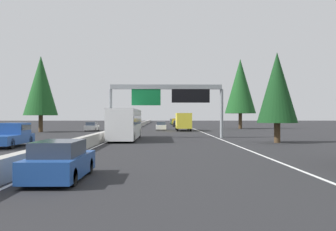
{
  "coord_description": "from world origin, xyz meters",
  "views": [
    {
      "loc": [
        -4.02,
        -5.51,
        2.36
      ],
      "look_at": [
        51.94,
        -6.27,
        2.55
      ],
      "focal_mm": 39.46,
      "sensor_mm": 36.0,
      "label": 1
    }
  ],
  "objects_px": {
    "oncoming_near": "(92,127)",
    "conifer_right_mid": "(240,86)",
    "sedan_far_center": "(174,122)",
    "conifer_left_near": "(41,86)",
    "sign_gantry_overhead": "(168,96)",
    "minivan_mid_left": "(173,121)",
    "oncoming_far": "(12,135)",
    "sedan_far_right": "(60,162)",
    "conifer_right_near": "(277,88)",
    "pickup_near_right": "(175,122)",
    "bus_near_center": "(126,123)",
    "box_truck_far_left": "(183,121)",
    "sedan_distant_b": "(161,126)",
    "sedan_mid_center": "(177,124)"
  },
  "relations": [
    {
      "from": "oncoming_near",
      "to": "conifer_right_mid",
      "type": "xyz_separation_m",
      "value": [
        10.82,
        -27.1,
        7.69
      ]
    },
    {
      "from": "sedan_far_center",
      "to": "conifer_left_near",
      "type": "height_order",
      "value": "conifer_left_near"
    },
    {
      "from": "sedan_far_center",
      "to": "sign_gantry_overhead",
      "type": "bearing_deg",
      "value": 177.82
    },
    {
      "from": "sedan_far_center",
      "to": "minivan_mid_left",
      "type": "relative_size",
      "value": 0.88
    },
    {
      "from": "oncoming_near",
      "to": "oncoming_far",
      "type": "xyz_separation_m",
      "value": [
        -32.31,
        0.11,
        0.23
      ]
    },
    {
      "from": "sedan_far_right",
      "to": "conifer_right_near",
      "type": "bearing_deg",
      "value": -36.19
    },
    {
      "from": "sign_gantry_overhead",
      "to": "pickup_near_right",
      "type": "relative_size",
      "value": 2.26
    },
    {
      "from": "sign_gantry_overhead",
      "to": "conifer_left_near",
      "type": "bearing_deg",
      "value": 50.17
    },
    {
      "from": "bus_near_center",
      "to": "sedan_far_center",
      "type": "xyz_separation_m",
      "value": [
        75.77,
        -7.14,
        -1.03
      ]
    },
    {
      "from": "box_truck_far_left",
      "to": "oncoming_far",
      "type": "xyz_separation_m",
      "value": [
        -32.76,
        15.36,
        -0.7
      ]
    },
    {
      "from": "conifer_left_near",
      "to": "box_truck_far_left",
      "type": "bearing_deg",
      "value": -77.02
    },
    {
      "from": "sedan_far_right",
      "to": "sedan_distant_b",
      "type": "relative_size",
      "value": 1.0
    },
    {
      "from": "conifer_left_near",
      "to": "sedan_distant_b",
      "type": "bearing_deg",
      "value": -65.57
    },
    {
      "from": "sedan_far_right",
      "to": "sedan_far_center",
      "type": "xyz_separation_m",
      "value": [
        99.8,
        -7.16,
        0.0
      ]
    },
    {
      "from": "oncoming_far",
      "to": "conifer_left_near",
      "type": "distance_m",
      "value": 29.14
    },
    {
      "from": "sedan_mid_center",
      "to": "conifer_left_near",
      "type": "height_order",
      "value": "conifer_left_near"
    },
    {
      "from": "box_truck_far_left",
      "to": "pickup_near_right",
      "type": "height_order",
      "value": "box_truck_far_left"
    },
    {
      "from": "sign_gantry_overhead",
      "to": "sedan_far_center",
      "type": "bearing_deg",
      "value": -2.18
    },
    {
      "from": "bus_near_center",
      "to": "box_truck_far_left",
      "type": "relative_size",
      "value": 1.35
    },
    {
      "from": "bus_near_center",
      "to": "minivan_mid_left",
      "type": "relative_size",
      "value": 2.3
    },
    {
      "from": "pickup_near_right",
      "to": "minivan_mid_left",
      "type": "bearing_deg",
      "value": 0.45
    },
    {
      "from": "sign_gantry_overhead",
      "to": "sedan_distant_b",
      "type": "distance_m",
      "value": 24.87
    },
    {
      "from": "box_truck_far_left",
      "to": "minivan_mid_left",
      "type": "xyz_separation_m",
      "value": [
        65.41,
        -0.01,
        -0.66
      ]
    },
    {
      "from": "bus_near_center",
      "to": "conifer_left_near",
      "type": "height_order",
      "value": "conifer_left_near"
    },
    {
      "from": "pickup_near_right",
      "to": "conifer_right_near",
      "type": "xyz_separation_m",
      "value": [
        -73.09,
        -6.76,
        4.07
      ]
    },
    {
      "from": "bus_near_center",
      "to": "conifer_right_near",
      "type": "xyz_separation_m",
      "value": [
        -4.62,
        -14.18,
        3.27
      ]
    },
    {
      "from": "oncoming_far",
      "to": "conifer_right_near",
      "type": "height_order",
      "value": "conifer_right_near"
    },
    {
      "from": "oncoming_near",
      "to": "conifer_right_near",
      "type": "relative_size",
      "value": 0.54
    },
    {
      "from": "sedan_far_right",
      "to": "oncoming_far",
      "type": "xyz_separation_m",
      "value": [
        15.46,
        8.11,
        0.23
      ]
    },
    {
      "from": "sign_gantry_overhead",
      "to": "oncoming_near",
      "type": "xyz_separation_m",
      "value": [
        20.8,
        12.39,
        -4.02
      ]
    },
    {
      "from": "sign_gantry_overhead",
      "to": "sedan_far_center",
      "type": "distance_m",
      "value": 72.99
    },
    {
      "from": "sedan_far_right",
      "to": "conifer_right_near",
      "type": "xyz_separation_m",
      "value": [
        19.4,
        -14.19,
        4.3
      ]
    },
    {
      "from": "sedan_far_center",
      "to": "minivan_mid_left",
      "type": "height_order",
      "value": "minivan_mid_left"
    },
    {
      "from": "sedan_far_center",
      "to": "bus_near_center",
      "type": "bearing_deg",
      "value": 174.62
    },
    {
      "from": "box_truck_far_left",
      "to": "oncoming_far",
      "type": "distance_m",
      "value": 36.19
    },
    {
      "from": "sedan_far_center",
      "to": "conifer_right_near",
      "type": "relative_size",
      "value": 0.54
    },
    {
      "from": "minivan_mid_left",
      "to": "sedan_mid_center",
      "type": "relative_size",
      "value": 1.14
    },
    {
      "from": "oncoming_near",
      "to": "conifer_right_near",
      "type": "distance_m",
      "value": 36.28
    },
    {
      "from": "sedan_far_right",
      "to": "box_truck_far_left",
      "type": "xyz_separation_m",
      "value": [
        48.22,
        -7.25,
        0.93
      ]
    },
    {
      "from": "minivan_mid_left",
      "to": "oncoming_far",
      "type": "relative_size",
      "value": 0.89
    },
    {
      "from": "sign_gantry_overhead",
      "to": "conifer_right_mid",
      "type": "bearing_deg",
      "value": -24.95
    },
    {
      "from": "box_truck_far_left",
      "to": "conifer_right_near",
      "type": "relative_size",
      "value": 1.03
    },
    {
      "from": "box_truck_far_left",
      "to": "oncoming_far",
      "type": "bearing_deg",
      "value": 154.87
    },
    {
      "from": "conifer_right_near",
      "to": "oncoming_far",
      "type": "bearing_deg",
      "value": 100.01
    },
    {
      "from": "conifer_right_near",
      "to": "pickup_near_right",
      "type": "bearing_deg",
      "value": 5.29
    },
    {
      "from": "pickup_near_right",
      "to": "minivan_mid_left",
      "type": "height_order",
      "value": "pickup_near_right"
    },
    {
      "from": "sign_gantry_overhead",
      "to": "pickup_near_right",
      "type": "height_order",
      "value": "sign_gantry_overhead"
    },
    {
      "from": "sedan_mid_center",
      "to": "minivan_mid_left",
      "type": "bearing_deg",
      "value": -0.15
    },
    {
      "from": "bus_near_center",
      "to": "pickup_near_right",
      "type": "distance_m",
      "value": 68.87
    },
    {
      "from": "sedan_far_right",
      "to": "bus_near_center",
      "type": "relative_size",
      "value": 0.38
    }
  ]
}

